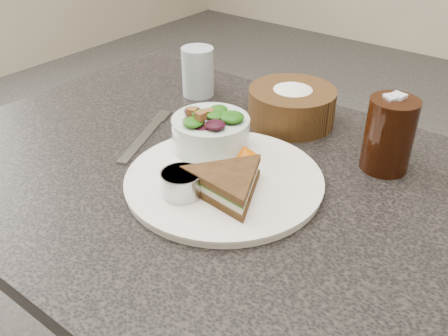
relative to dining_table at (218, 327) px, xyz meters
name	(u,v)px	position (x,y,z in m)	size (l,w,h in m)	color
dining_table	(218,327)	(0.00, 0.00, 0.00)	(1.00, 0.70, 0.75)	black
dinner_plate	(224,181)	(0.03, -0.02, 0.38)	(0.30, 0.30, 0.01)	white
sandwich	(228,184)	(0.07, -0.06, 0.41)	(0.14, 0.14, 0.04)	#4B3019
salad_bowl	(211,128)	(-0.04, 0.04, 0.43)	(0.13, 0.13, 0.08)	silver
dressing_ramekin	(182,184)	(0.01, -0.10, 0.41)	(0.06, 0.06, 0.04)	#A4A5A7
orange_wedge	(245,153)	(0.03, 0.04, 0.40)	(0.06, 0.06, 0.02)	#F96B02
fork	(143,138)	(-0.17, 0.00, 0.38)	(0.02, 0.18, 0.00)	#AAABAD
knife	(165,150)	(-0.11, 0.00, 0.38)	(0.01, 0.23, 0.00)	#A8ABB4
bread_basket	(292,100)	(0.00, 0.22, 0.42)	(0.16, 0.16, 0.09)	#563718
cola_glass	(390,132)	(0.21, 0.18, 0.44)	(0.08, 0.08, 0.13)	black
water_glass	(198,72)	(-0.22, 0.22, 0.43)	(0.07, 0.07, 0.10)	#A9B8BF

